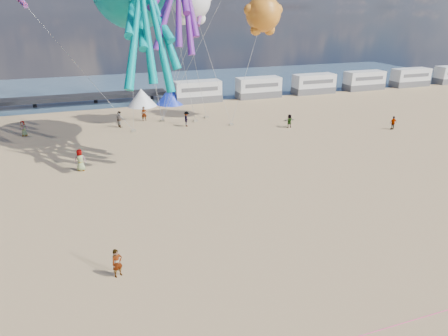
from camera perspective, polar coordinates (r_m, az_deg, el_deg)
The scene contains 25 objects.
ground at distance 21.82m, azimuth 9.80°, elevation -14.08°, with size 120.00×120.00×0.00m, color tan.
water at distance 71.94m, azimuth -11.74°, elevation 11.37°, with size 120.00×120.00×0.00m, color #38546C.
motorhome_0 at distance 58.33m, azimuth -3.79°, elevation 10.85°, with size 6.60×2.50×3.00m, color silver.
motorhome_1 at distance 61.48m, azimuth 4.94°, elevation 11.39°, with size 6.60×2.50×3.00m, color silver.
motorhome_2 at distance 65.85m, azimuth 12.70°, elevation 11.66°, with size 6.60×2.50×3.00m, color silver.
motorhome_3 at distance 71.23m, azimuth 19.39°, elevation 11.72°, with size 6.60×2.50×3.00m, color silver.
motorhome_4 at distance 77.41m, azimuth 25.08°, elevation 11.65°, with size 6.60×2.50×3.00m, color silver.
tent_white at distance 56.86m, azimuth -11.69°, elevation 9.85°, with size 4.00×4.00×2.40m, color white.
tent_blue at distance 57.49m, azimuth -7.69°, elevation 10.23°, with size 4.00×4.00×2.40m, color #1933CC.
standing_person at distance 21.34m, azimuth -15.01°, elevation -12.97°, with size 0.56×0.37×1.54m, color tan.
beachgoer_0 at distance 47.43m, azimuth -26.72°, elevation 5.09°, with size 0.60×0.40×1.65m, color #7F6659.
beachgoer_1 at distance 47.19m, azimuth -14.68°, elevation 6.77°, with size 0.89×0.58×1.83m, color #7F6659.
beachgoer_2 at distance 46.13m, azimuth -5.36°, elevation 6.99°, with size 0.84×0.65×1.73m, color #7F6659.
beachgoer_3 at distance 48.56m, azimuth 23.02°, elevation 5.96°, with size 0.98×0.56×1.51m, color #7F6659.
beachgoer_4 at distance 46.07m, azimuth 9.32°, elevation 6.65°, with size 0.90×0.37×1.53m, color #7F6659.
beachgoer_5 at distance 49.23m, azimuth -11.34°, elevation 7.61°, with size 1.59×0.51×1.72m, color #7F6659.
beachgoer_6 at distance 35.25m, azimuth -19.85°, elevation 1.07°, with size 0.68×0.44×1.85m, color #7F6659.
sandbag_a at distance 45.16m, azimuth -12.82°, elevation 5.21°, with size 0.50×0.35×0.22m, color gray.
sandbag_b at distance 48.13m, azimuth -4.09°, elevation 6.74°, with size 0.50×0.35×0.22m, color gray.
sandbag_c at distance 46.46m, azimuth 1.03°, elevation 6.23°, with size 0.50×0.35×0.22m, color gray.
sandbag_d at distance 49.68m, azimuth -2.54°, elevation 7.26°, with size 0.50×0.35×0.22m, color gray.
sandbag_e at distance 48.81m, azimuth -8.82°, elevation 6.75°, with size 0.50×0.35×0.22m, color gray.
kite_panda at distance 44.58m, azimuth -4.74°, elevation 22.78°, with size 4.92×4.63×6.95m, color white, non-canonical shape.
kite_teddy_orange at distance 47.65m, azimuth 5.62°, elevation 21.07°, with size 4.73×4.45×6.68m, color orange, non-canonical shape.
windsock_right at distance 44.64m, azimuth -3.44°, elevation 21.37°, with size 0.90×5.30×5.30m, color red, non-canonical shape.
Camera 1 is at (-9.07, -15.22, 12.73)m, focal length 32.00 mm.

